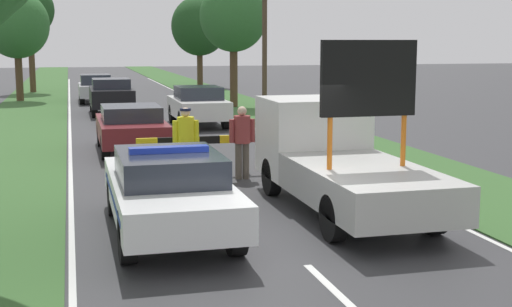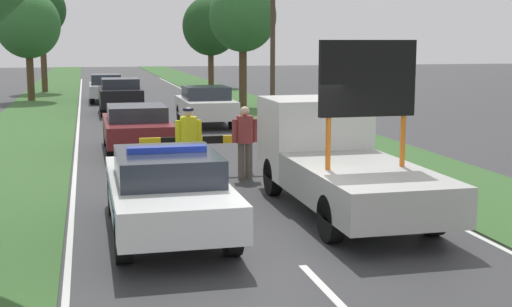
% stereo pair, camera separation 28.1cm
% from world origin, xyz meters
% --- Properties ---
extents(ground_plane, '(160.00, 160.00, 0.00)m').
position_xyz_m(ground_plane, '(0.00, 0.00, 0.00)').
color(ground_plane, '#333335').
extents(lane_markings, '(6.74, 67.52, 0.01)m').
position_xyz_m(lane_markings, '(0.00, 18.05, 0.00)').
color(lane_markings, silver).
rests_on(lane_markings, ground).
extents(grass_verge_left, '(3.32, 120.00, 0.03)m').
position_xyz_m(grass_verge_left, '(-5.08, 20.00, 0.01)').
color(grass_verge_left, '#38602D').
rests_on(grass_verge_left, ground).
extents(grass_verge_right, '(3.32, 120.00, 0.03)m').
position_xyz_m(grass_verge_right, '(5.08, 20.00, 0.01)').
color(grass_verge_right, '#38602D').
rests_on(grass_verge_right, ground).
extents(police_car, '(1.88, 4.97, 1.51)m').
position_xyz_m(police_car, '(-1.71, 1.34, 0.76)').
color(police_car, white).
rests_on(police_car, ground).
extents(work_truck, '(2.03, 5.80, 3.25)m').
position_xyz_m(work_truck, '(1.71, 2.48, 0.99)').
color(work_truck, white).
rests_on(work_truck, ground).
extents(road_barrier, '(3.01, 0.08, 0.95)m').
position_xyz_m(road_barrier, '(-0.28, 6.41, 0.79)').
color(road_barrier, black).
rests_on(road_barrier, ground).
extents(police_officer, '(0.62, 0.39, 1.71)m').
position_xyz_m(police_officer, '(-0.70, 5.83, 1.02)').
color(police_officer, '#191E38').
rests_on(police_officer, ground).
extents(pedestrian_civilian, '(0.62, 0.39, 1.72)m').
position_xyz_m(pedestrian_civilian, '(0.62, 5.73, 1.01)').
color(pedestrian_civilian, brown).
rests_on(pedestrian_civilian, ground).
extents(traffic_cone_near_police, '(0.46, 0.46, 0.63)m').
position_xyz_m(traffic_cone_near_police, '(1.65, 6.60, 0.31)').
color(traffic_cone_near_police, black).
rests_on(traffic_cone_near_police, ground).
extents(traffic_cone_centre_front, '(0.47, 0.47, 0.65)m').
position_xyz_m(traffic_cone_centre_front, '(1.86, 7.58, 0.32)').
color(traffic_cone_centre_front, black).
rests_on(traffic_cone_centre_front, ground).
extents(queued_car_wagon_maroon, '(1.87, 4.29, 1.37)m').
position_xyz_m(queued_car_wagon_maroon, '(-1.56, 10.61, 0.73)').
color(queued_car_wagon_maroon, maroon).
rests_on(queued_car_wagon_maroon, ground).
extents(queued_car_van_white, '(1.85, 4.06, 1.51)m').
position_xyz_m(queued_car_van_white, '(1.47, 16.48, 0.79)').
color(queued_car_van_white, silver).
rests_on(queued_car_van_white, ground).
extents(queued_car_sedan_black, '(1.81, 3.99, 1.58)m').
position_xyz_m(queued_car_sedan_black, '(-1.50, 21.73, 0.84)').
color(queued_car_sedan_black, black).
rests_on(queued_car_sedan_black, ground).
extents(queued_car_sedan_silver, '(1.71, 4.23, 1.47)m').
position_xyz_m(queued_car_sedan_silver, '(-1.94, 28.37, 0.76)').
color(queued_car_sedan_silver, '#B2B2B7').
rests_on(queued_car_sedan_silver, ground).
extents(roadside_tree_near_left, '(3.26, 3.26, 6.10)m').
position_xyz_m(roadside_tree_near_left, '(4.50, 23.64, 4.36)').
color(roadside_tree_near_left, '#4C3823').
rests_on(roadside_tree_near_left, ground).
extents(roadside_tree_mid_left, '(3.89, 3.89, 6.27)m').
position_xyz_m(roadside_tree_mid_left, '(5.58, 39.01, 4.21)').
color(roadside_tree_mid_left, '#4C3823').
rests_on(roadside_tree_mid_left, ground).
extents(roadside_tree_mid_right, '(3.02, 3.02, 6.71)m').
position_xyz_m(roadside_tree_mid_right, '(-5.50, 36.55, 5.06)').
color(roadside_tree_mid_right, '#4C3823').
rests_on(roadside_tree_mid_right, ground).
extents(roadside_tree_far_left, '(3.42, 3.42, 5.87)m').
position_xyz_m(roadside_tree_far_left, '(-5.87, 29.89, 4.05)').
color(roadside_tree_far_left, '#4C3823').
rests_on(roadside_tree_far_left, ground).
extents(utility_pole, '(1.20, 0.20, 7.26)m').
position_xyz_m(utility_pole, '(4.42, 17.65, 3.75)').
color(utility_pole, '#473828').
rests_on(utility_pole, ground).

